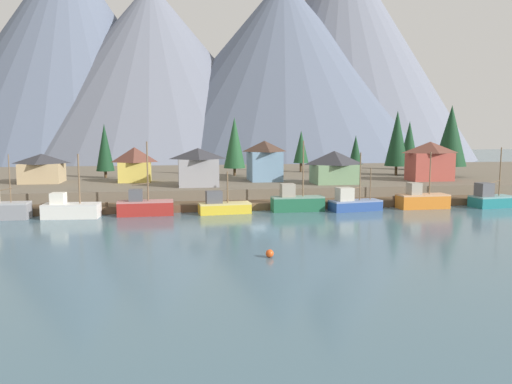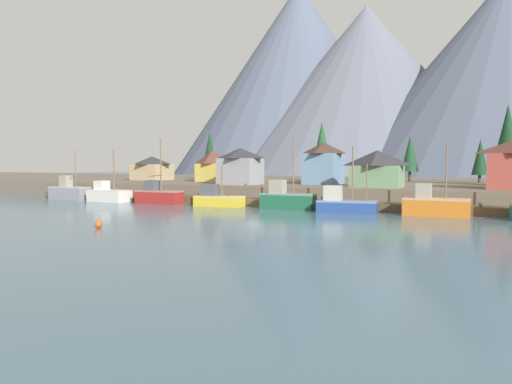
% 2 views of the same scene
% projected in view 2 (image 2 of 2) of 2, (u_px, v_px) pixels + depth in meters
% --- Properties ---
extents(ground_plane, '(400.00, 400.00, 1.00)m').
position_uv_depth(ground_plane, '(306.00, 200.00, 85.67)').
color(ground_plane, '#476675').
extents(dock, '(80.00, 4.00, 1.60)m').
position_uv_depth(dock, '(261.00, 202.00, 69.44)').
color(dock, brown).
rests_on(dock, ground_plane).
extents(shoreline_bank, '(400.00, 56.00, 2.50)m').
position_uv_depth(shoreline_bank, '(327.00, 187.00, 96.33)').
color(shoreline_bank, '#665B4C').
rests_on(shoreline_bank, ground_plane).
extents(mountain_west_peak, '(110.33, 110.33, 83.41)m').
position_uv_depth(mountain_west_peak, '(298.00, 81.00, 218.20)').
color(mountain_west_peak, slate).
rests_on(mountain_west_peak, ground_plane).
extents(mountain_central_peak, '(113.24, 113.24, 67.37)m').
position_uv_depth(mountain_central_peak, '(366.00, 92.00, 196.10)').
color(mountain_central_peak, slate).
rests_on(mountain_central_peak, ground_plane).
extents(mountain_east_peak, '(118.38, 118.38, 69.69)m').
position_uv_depth(mountain_east_peak, '(508.00, 77.00, 167.49)').
color(mountain_east_peak, slate).
rests_on(mountain_east_peak, ground_plane).
extents(fishing_boat_grey, '(7.18, 2.79, 8.02)m').
position_uv_depth(fishing_boat_grey, '(69.00, 192.00, 80.55)').
color(fishing_boat_grey, gray).
rests_on(fishing_boat_grey, ground_plane).
extents(fishing_boat_white, '(7.02, 3.43, 8.04)m').
position_uv_depth(fishing_boat_white, '(108.00, 194.00, 76.52)').
color(fishing_boat_white, silver).
rests_on(fishing_boat_white, ground_plane).
extents(fishing_boat_red, '(7.15, 2.60, 9.54)m').
position_uv_depth(fishing_boat_red, '(158.00, 195.00, 72.92)').
color(fishing_boat_red, maroon).
rests_on(fishing_boat_red, ground_plane).
extents(fishing_boat_yellow, '(6.98, 3.02, 5.60)m').
position_uv_depth(fishing_boat_yellow, '(218.00, 199.00, 68.26)').
color(fishing_boat_yellow, gold).
rests_on(fishing_boat_yellow, ground_plane).
extents(fishing_boat_green, '(7.12, 2.32, 9.57)m').
position_uv_depth(fishing_boat_green, '(286.00, 199.00, 64.19)').
color(fishing_boat_green, '#1E5B3D').
rests_on(fishing_boat_green, ground_plane).
extents(fishing_boat_blue, '(7.43, 3.73, 7.97)m').
position_uv_depth(fishing_boat_blue, '(344.00, 204.00, 60.06)').
color(fishing_boat_blue, navy).
rests_on(fishing_boat_blue, ground_plane).
extents(fishing_boat_orange, '(7.14, 2.87, 7.96)m').
position_uv_depth(fishing_boat_orange, '(435.00, 205.00, 55.98)').
color(fishing_boat_orange, '#CC6B1E').
rests_on(fishing_boat_orange, ground_plane).
extents(house_grey, '(6.27, 5.68, 5.82)m').
position_uv_depth(house_grey, '(240.00, 166.00, 79.61)').
color(house_grey, gray).
rests_on(house_grey, shoreline_bank).
extents(house_yellow, '(5.44, 4.32, 5.76)m').
position_uv_depth(house_yellow, '(213.00, 166.00, 91.27)').
color(house_yellow, gold).
rests_on(house_yellow, shoreline_bank).
extents(house_green, '(7.12, 5.62, 5.25)m').
position_uv_depth(house_green, '(377.00, 168.00, 70.37)').
color(house_green, '#6B8E66').
rests_on(house_green, shoreline_bank).
extents(house_tan, '(6.60, 6.59, 4.72)m').
position_uv_depth(house_tan, '(152.00, 168.00, 99.12)').
color(house_tan, tan).
rests_on(house_tan, shoreline_bank).
extents(house_blue, '(5.44, 7.05, 6.77)m').
position_uv_depth(house_blue, '(323.00, 163.00, 80.80)').
color(house_blue, '#6689A8').
rests_on(house_blue, shoreline_bank).
extents(conifer_mid_left, '(3.21, 3.21, 9.72)m').
position_uv_depth(conifer_mid_left, '(210.00, 153.00, 101.24)').
color(conifer_mid_left, '#4C3823').
rests_on(conifer_mid_left, shoreline_bank).
extents(conifer_mid_right, '(3.11, 3.11, 8.54)m').
position_uv_depth(conifer_mid_right, '(410.00, 153.00, 91.61)').
color(conifer_mid_right, '#4C3823').
rests_on(conifer_mid_right, shoreline_bank).
extents(conifer_back_left, '(4.12, 4.12, 11.01)m').
position_uv_depth(conifer_back_left, '(322.00, 148.00, 91.78)').
color(conifer_back_left, '#4C3823').
rests_on(conifer_back_left, shoreline_bank).
extents(conifer_back_right, '(2.77, 2.77, 7.59)m').
position_uv_depth(conifer_back_right, '(480.00, 157.00, 86.47)').
color(conifer_back_right, '#4C3823').
rests_on(conifer_back_right, shoreline_bank).
extents(conifer_centre, '(4.44, 4.44, 12.29)m').
position_uv_depth(conifer_centre, '(507.00, 139.00, 74.47)').
color(conifer_centre, '#4C3823').
rests_on(conifer_centre, shoreline_bank).
extents(channel_buoy, '(0.70, 0.70, 0.70)m').
position_uv_depth(channel_buoy, '(98.00, 224.00, 45.73)').
color(channel_buoy, '#E04C19').
rests_on(channel_buoy, ground_plane).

